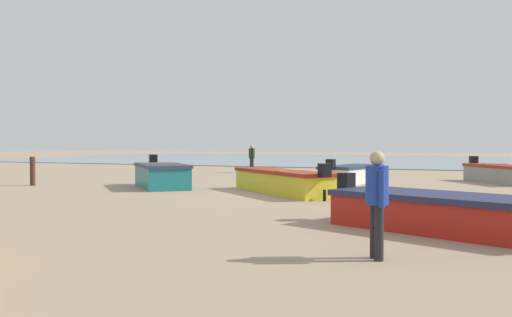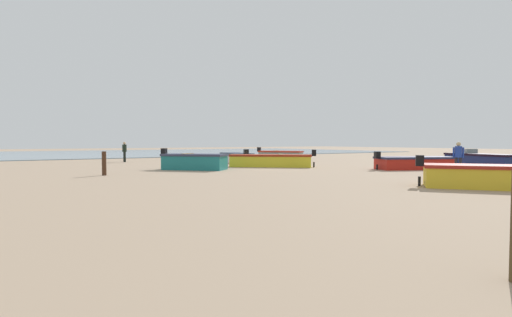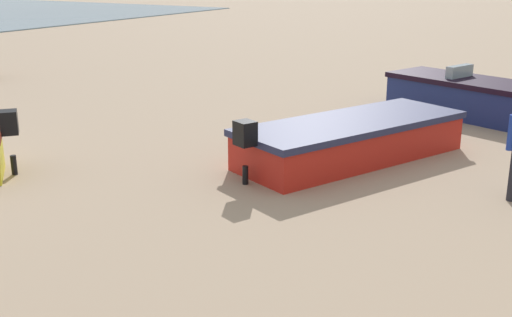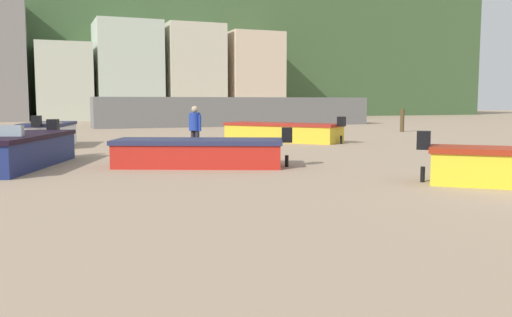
{
  "view_description": "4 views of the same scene",
  "coord_description": "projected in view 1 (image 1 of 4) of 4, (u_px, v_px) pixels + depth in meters",
  "views": [
    {
      "loc": [
        -6.64,
        18.05,
        1.75
      ],
      "look_at": [
        0.66,
        1.12,
        1.21
      ],
      "focal_mm": 39.15,
      "sensor_mm": 36.0,
      "label": 1
    },
    {
      "loc": [
        15.01,
        21.02,
        1.64
      ],
      "look_at": [
        1.46,
        0.59,
        0.59
      ],
      "focal_mm": 27.87,
      "sensor_mm": 36.0,
      "label": 2
    },
    {
      "loc": [
        4.88,
        10.92,
        3.46
      ],
      "look_at": [
        -2.45,
        6.6,
        0.86
      ],
      "focal_mm": 44.72,
      "sensor_mm": 36.0,
      "label": 3
    },
    {
      "loc": [
        -9.76,
        -7.67,
        1.76
      ],
      "look_at": [
        -5.53,
        3.02,
        0.56
      ],
      "focal_mm": 38.51,
      "sensor_mm": 36.0,
      "label": 4
    }
  ],
  "objects": [
    {
      "name": "ground_plane",
      "position": [
        286.0,
        193.0,
        19.24
      ],
      "size": [
        160.0,
        160.0,
        0.0
      ],
      "primitive_type": "plane",
      "color": "tan"
    },
    {
      "name": "tidal_water",
      "position": [
        419.0,
        161.0,
        52.28
      ],
      "size": [
        80.0,
        36.0,
        0.06
      ],
      "primitive_type": "cube",
      "color": "slate",
      "rests_on": "ground"
    },
    {
      "name": "boat_grey_2",
      "position": [
        501.0,
        174.0,
        23.79
      ],
      "size": [
        3.32,
        4.05,
        1.11
      ],
      "rotation": [
        0.0,
        0.0,
        0.59
      ],
      "color": "gray",
      "rests_on": "ground"
    },
    {
      "name": "boat_teal_4",
      "position": [
        162.0,
        175.0,
        21.51
      ],
      "size": [
        3.68,
        3.77,
        1.24
      ],
      "rotation": [
        0.0,
        0.0,
        0.75
      ],
      "color": "#1C7378",
      "rests_on": "ground"
    },
    {
      "name": "boat_red_5",
      "position": [
        445.0,
        213.0,
        10.82
      ],
      "size": [
        4.8,
        3.29,
        1.06
      ],
      "rotation": [
        0.0,
        0.0,
        1.16
      ],
      "color": "red",
      "rests_on": "ground"
    },
    {
      "name": "boat_white_6",
      "position": [
        351.0,
        174.0,
        24.14
      ],
      "size": [
        2.13,
        4.23,
        1.07
      ],
      "rotation": [
        0.0,
        0.0,
        2.96
      ],
      "color": "white",
      "rests_on": "ground"
    },
    {
      "name": "boat_yellow_7",
      "position": [
        281.0,
        181.0,
        19.03
      ],
      "size": [
        4.76,
        4.4,
        1.12
      ],
      "rotation": [
        0.0,
        0.0,
        3.99
      ],
      "color": "gold",
      "rests_on": "ground"
    },
    {
      "name": "mooring_post_near_water",
      "position": [
        33.0,
        171.0,
        22.49
      ],
      "size": [
        0.21,
        0.21,
        1.16
      ],
      "primitive_type": "cylinder",
      "color": "#442A1C",
      "rests_on": "ground"
    },
    {
      "name": "beach_walker_foreground",
      "position": [
        252.0,
        156.0,
        32.0
      ],
      "size": [
        0.35,
        0.53,
        1.62
      ],
      "rotation": [
        0.0,
        0.0,
        4.74
      ],
      "color": "black",
      "rests_on": "ground"
    },
    {
      "name": "beach_walker_distant",
      "position": [
        377.0,
        196.0,
        8.29
      ],
      "size": [
        0.46,
        0.51,
        1.62
      ],
      "rotation": [
        0.0,
        0.0,
        5.23
      ],
      "color": "#23222A",
      "rests_on": "ground"
    }
  ]
}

